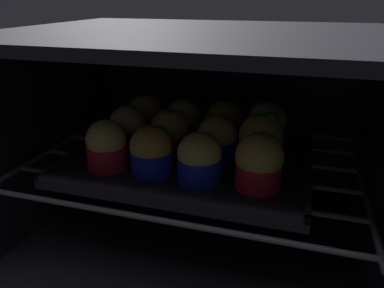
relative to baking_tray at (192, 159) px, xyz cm
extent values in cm
cube|color=black|center=(0.00, 1.75, -15.43)|extent=(59.00, 47.00, 1.50)
cube|color=black|center=(0.00, 1.75, 20.07)|extent=(59.00, 47.00, 1.50)
cube|color=black|center=(0.00, 24.50, 2.32)|extent=(59.00, 1.50, 34.00)
cube|color=black|center=(-28.75, 1.75, 2.32)|extent=(1.50, 47.00, 34.00)
cube|color=black|center=(28.75, 1.75, 2.32)|extent=(1.50, 47.00, 34.00)
cylinder|color=#51515B|center=(0.00, -17.25, -1.08)|extent=(54.00, 0.80, 0.80)
cylinder|color=#51515B|center=(0.00, -9.65, -1.08)|extent=(54.00, 0.80, 0.80)
cylinder|color=#51515B|center=(0.00, -2.05, -1.08)|extent=(54.00, 0.80, 0.80)
cylinder|color=#51515B|center=(0.00, 5.55, -1.08)|extent=(54.00, 0.80, 0.80)
cylinder|color=#51515B|center=(0.00, 13.15, -1.08)|extent=(54.00, 0.80, 0.80)
cylinder|color=#51515B|center=(0.00, 20.75, -1.08)|extent=(54.00, 0.80, 0.80)
cylinder|color=#51515B|center=(-27.00, 1.75, -1.08)|extent=(0.80, 42.00, 0.80)
cylinder|color=#51515B|center=(27.00, 1.75, -1.08)|extent=(0.80, 42.00, 0.80)
cube|color=black|center=(0.00, 0.00, -0.08)|extent=(38.63, 30.89, 1.20)
cube|color=black|center=(0.00, -15.05, 1.02)|extent=(38.63, 0.80, 1.00)
cube|color=black|center=(0.00, 15.05, 1.02)|extent=(38.63, 0.80, 1.00)
cube|color=black|center=(-18.92, 0.00, 1.02)|extent=(0.80, 30.89, 1.00)
cube|color=black|center=(18.92, 0.00, 1.02)|extent=(0.80, 30.89, 1.00)
cylinder|color=red|center=(-11.33, -7.89, 2.35)|extent=(6.40, 6.40, 3.66)
sphere|color=#DBBC60|center=(-11.33, -7.89, 5.18)|extent=(6.24, 6.24, 6.24)
cylinder|color=#1928B7|center=(-4.03, -7.58, 2.35)|extent=(6.40, 6.40, 3.66)
sphere|color=gold|center=(-4.03, -7.58, 4.74)|extent=(6.48, 6.48, 6.48)
sphere|color=#1E6023|center=(-2.77, -6.90, 6.95)|extent=(1.85, 1.85, 1.85)
cylinder|color=#1928B7|center=(3.58, -8.07, 2.35)|extent=(6.40, 6.40, 3.66)
sphere|color=#DBBC60|center=(3.58, -8.07, 4.79)|extent=(6.33, 6.33, 6.33)
sphere|color=#1E6023|center=(3.34, -8.69, 6.58)|extent=(2.12, 2.12, 2.12)
cylinder|color=red|center=(12.00, -7.62, 2.35)|extent=(6.40, 6.40, 3.66)
sphere|color=gold|center=(12.00, -7.62, 5.23)|extent=(6.70, 6.70, 6.70)
cylinder|color=#1928B7|center=(-11.53, -0.22, 2.35)|extent=(6.40, 6.40, 3.66)
sphere|color=#E0CC7A|center=(-11.53, -0.22, 5.11)|extent=(6.32, 6.32, 6.32)
sphere|color=#28702D|center=(-11.75, 0.24, 7.60)|extent=(1.65, 1.65, 1.65)
cylinder|color=red|center=(-3.89, 0.10, 2.35)|extent=(6.40, 6.40, 3.66)
sphere|color=gold|center=(-3.89, 0.10, 5.07)|extent=(6.47, 6.47, 6.47)
sphere|color=#28702D|center=(-3.83, -0.40, 7.16)|extent=(2.59, 2.59, 2.59)
cylinder|color=#1928B7|center=(4.23, 0.17, 2.35)|extent=(6.40, 6.40, 3.66)
sphere|color=#DBBC60|center=(4.23, 0.17, 4.71)|extent=(6.57, 6.57, 6.57)
cylinder|color=#1928B7|center=(11.25, -0.38, 2.35)|extent=(6.40, 6.40, 3.66)
sphere|color=gold|center=(11.25, -0.38, 5.54)|extent=(6.91, 6.91, 6.91)
sphere|color=#28702D|center=(12.63, -0.36, 8.39)|extent=(2.34, 2.34, 2.34)
cylinder|color=#1928B7|center=(-11.54, 7.51, 2.35)|extent=(6.40, 6.40, 3.66)
sphere|color=gold|center=(-11.54, 7.51, 4.96)|extent=(6.90, 6.90, 6.90)
cylinder|color=#7A238C|center=(-4.03, 7.51, 2.35)|extent=(6.40, 6.40, 3.66)
sphere|color=#E0CC7A|center=(-4.03, 7.51, 5.02)|extent=(6.23, 6.23, 6.23)
sphere|color=#1E6023|center=(-4.08, 7.53, 7.49)|extent=(1.63, 1.63, 1.63)
cylinder|color=#1928B7|center=(3.66, 7.97, 2.35)|extent=(6.40, 6.40, 3.66)
sphere|color=gold|center=(3.66, 7.97, 5.00)|extent=(6.59, 6.59, 6.59)
cylinder|color=#1928B7|center=(11.29, 7.74, 2.35)|extent=(6.40, 6.40, 3.66)
sphere|color=#E0CC7A|center=(11.29, 7.74, 5.36)|extent=(6.84, 6.84, 6.84)
sphere|color=#28702D|center=(11.31, 7.73, 8.07)|extent=(1.66, 1.66, 1.66)
camera|label=1|loc=(16.80, -54.74, 25.76)|focal=34.75mm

